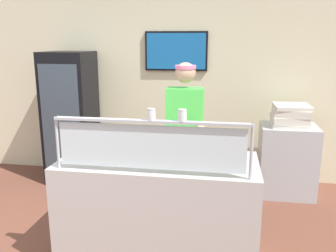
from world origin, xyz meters
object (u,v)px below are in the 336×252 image
pizza_tray (178,157)px  drink_fridge (71,118)px  pepper_flake_shaker (182,116)px  pizza_box_stack (290,115)px  worker_figure (185,135)px  parmesan_shaker (151,115)px  pizza_server (174,156)px

pizza_tray → drink_fridge: drink_fridge is taller
pizza_tray → pepper_flake_shaker: size_ratio=5.41×
pizza_tray → pizza_box_stack: pizza_box_stack is taller
pepper_flake_shaker → worker_figure: (-0.09, 1.02, -0.42)m
pepper_flake_shaker → worker_figure: size_ratio=0.05×
parmesan_shaker → pepper_flake_shaker: (0.24, 0.00, 0.00)m
pizza_server → worker_figure: size_ratio=0.16×
pizza_tray → pepper_flake_shaker: 0.60m
pizza_tray → pizza_server: bearing=-152.6°
parmesan_shaker → drink_fridge: (-1.59, 2.03, -0.51)m
pepper_flake_shaker → pizza_tray: bearing=101.7°
pizza_server → pepper_flake_shaker: size_ratio=3.04×
drink_fridge → pizza_box_stack: bearing=-0.9°
worker_figure → pizza_box_stack: worker_figure is taller
pepper_flake_shaker → drink_fridge: size_ratio=0.05×
parmesan_shaker → worker_figure: 1.11m
worker_figure → drink_fridge: size_ratio=0.96×
worker_figure → pizza_tray: bearing=-88.7°
drink_fridge → pizza_box_stack: drink_fridge is taller
pizza_box_stack → worker_figure: bearing=-141.7°
pizza_tray → pepper_flake_shaker: pepper_flake_shaker is taller
pepper_flake_shaker → worker_figure: worker_figure is taller
parmesan_shaker → pepper_flake_shaker: 0.24m
pizza_tray → parmesan_shaker: 0.61m
pizza_tray → pizza_box_stack: size_ratio=1.07×
pizza_server → pepper_flake_shaker: 0.58m
worker_figure → pizza_server: bearing=-92.0°
pizza_tray → pizza_box_stack: 2.01m
pizza_tray → pizza_box_stack: bearing=53.2°
parmesan_shaker → pizza_box_stack: 2.44m
parmesan_shaker → pizza_server: bearing=71.4°
pizza_box_stack → pizza_server: bearing=-127.3°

